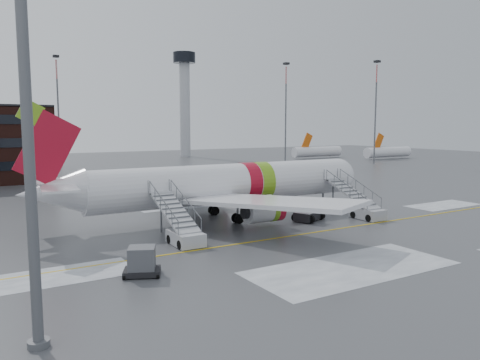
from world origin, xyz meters
TOP-DOWN VIEW (x-y plane):
  - ground at (0.00, 0.00)m, footprint 260.00×260.00m
  - airliner at (-5.65, 8.10)m, footprint 35.03×32.97m
  - airstair_fwd at (6.69, 1.57)m, footprint 2.05×7.70m
  - airstair_aft at (-12.73, 1.57)m, footprint 2.05×7.70m
  - pushback_tug at (1.05, 3.12)m, footprint 3.55×3.21m
  - uld_container at (-18.06, -4.54)m, footprint 2.64×2.35m
  - light_mast_near at (-24.83, -11.25)m, footprint 1.20×1.20m
  - control_tower at (30.00, 95.00)m, footprint 6.40×6.40m
  - light_mast_far_ne at (42.00, 62.00)m, footprint 1.20×1.20m
  - light_mast_far_n at (-8.00, 78.00)m, footprint 1.20×1.20m
  - light_mast_far_e at (58.00, 48.00)m, footprint 1.20×1.20m
  - distant_aircraft at (62.50, 64.00)m, footprint 35.00×18.00m

SIDE VIEW (x-z plane):
  - ground at x=0.00m, z-range 0.00..0.00m
  - distant_aircraft at x=62.50m, z-range -4.00..4.00m
  - pushback_tug at x=1.05m, z-range -0.10..1.69m
  - uld_container at x=-18.06m, z-range -0.06..1.73m
  - airstair_fwd at x=6.69m, z-range -0.68..2.81m
  - airstair_aft at x=-12.73m, z-range -0.68..2.81m
  - airliner at x=-5.65m, z-range -2.17..9.01m
  - light_mast_near at x=-24.83m, z-range 0.47..23.97m
  - light_mast_far_ne at x=42.00m, z-range 1.71..25.96m
  - light_mast_far_n at x=-8.00m, z-range 1.71..25.96m
  - light_mast_far_e at x=58.00m, z-range 1.71..25.96m
  - control_tower at x=30.00m, z-range 3.75..33.75m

